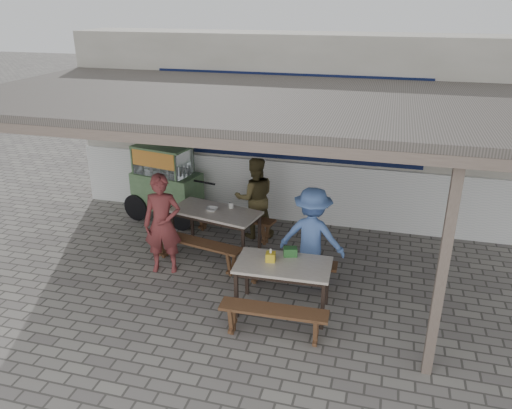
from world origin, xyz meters
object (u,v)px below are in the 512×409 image
at_px(bench_right_street, 274,317).
at_px(tissue_box, 271,257).
at_px(table_left, 215,215).
at_px(bench_left_wall, 233,220).
at_px(donation_box, 290,252).
at_px(condiment_jar, 231,205).
at_px(patron_wall_side, 255,198).
at_px(patron_right_table, 312,237).
at_px(patron_street_side, 163,224).
at_px(condiment_bowl, 212,209).
at_px(vendor_cart, 165,180).
at_px(bench_right_wall, 290,267).
at_px(table_right, 283,269).
at_px(bench_left_street, 196,247).

distance_m(bench_right_street, tissue_box, 0.85).
bearing_deg(table_left, bench_left_wall, 90.00).
relative_size(donation_box, condiment_jar, 1.93).
distance_m(patron_wall_side, patron_right_table, 1.85).
relative_size(patron_street_side, condiment_bowl, 8.21).
xyz_separation_m(vendor_cart, patron_wall_side, (1.88, -0.29, -0.06)).
height_order(table_left, bench_right_street, table_left).
distance_m(donation_box, condiment_bowl, 2.02).
bearing_deg(patron_wall_side, bench_right_wall, 98.53).
distance_m(table_right, tissue_box, 0.24).
bearing_deg(bench_right_wall, table_left, 148.52).
xyz_separation_m(bench_left_street, table_right, (1.63, -0.89, 0.33)).
relative_size(bench_left_street, bench_right_street, 1.17).
bearing_deg(bench_left_street, patron_wall_side, 77.10).
bearing_deg(bench_left_wall, condiment_jar, -64.20).
xyz_separation_m(donation_box, condiment_jar, (-1.33, 1.43, -0.01)).
bearing_deg(patron_right_table, table_right, 78.30).
bearing_deg(table_left, patron_right_table, -7.22).
distance_m(bench_left_wall, patron_right_table, 2.07).
height_order(condiment_jar, condiment_bowl, condiment_jar).
xyz_separation_m(bench_left_wall, patron_wall_side, (0.37, 0.15, 0.41)).
xyz_separation_m(patron_right_table, condiment_bowl, (-1.81, 0.60, -0.00)).
bearing_deg(vendor_cart, table_right, -29.65).
bearing_deg(patron_right_table, table_left, -14.89).
distance_m(table_left, bench_left_wall, 0.69).
bearing_deg(patron_street_side, patron_right_table, -7.57).
relative_size(bench_left_wall, tissue_box, 12.88).
xyz_separation_m(bench_right_street, donation_box, (0.02, 0.89, 0.48)).
bearing_deg(bench_right_street, tissue_box, 105.15).
relative_size(table_left, vendor_cart, 0.84).
distance_m(bench_right_wall, vendor_cart, 3.46).
xyz_separation_m(table_right, condiment_bowl, (-1.56, 1.47, 0.10)).
relative_size(bench_left_street, condiment_bowl, 8.24).
relative_size(tissue_box, condiment_jar, 1.31).
bearing_deg(tissue_box, condiment_bowl, 133.61).
bearing_deg(patron_street_side, bench_left_street, 17.66).
distance_m(bench_right_street, condiment_jar, 2.70).
bearing_deg(tissue_box, patron_street_side, 162.59).
bearing_deg(table_right, donation_box, 77.85).
bearing_deg(donation_box, condiment_jar, 132.90).
bearing_deg(patron_right_table, condiment_bowl, -14.06).
distance_m(table_right, patron_wall_side, 2.45).
distance_m(bench_right_wall, condiment_jar, 1.69).
bearing_deg(table_left, patron_wall_side, 68.37).
relative_size(bench_right_street, bench_right_wall, 1.00).
xyz_separation_m(tissue_box, condiment_bowl, (-1.38, 1.44, -0.04)).
bearing_deg(patron_street_side, condiment_jar, 39.46).
height_order(vendor_cart, patron_wall_side, patron_wall_side).
height_order(vendor_cart, patron_right_table, patron_right_table).
relative_size(bench_right_wall, patron_street_side, 0.86).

